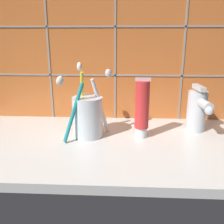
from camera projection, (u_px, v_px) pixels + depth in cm
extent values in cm
cube|color=silver|center=(104.00, 145.00, 61.73)|extent=(79.23, 37.90, 2.00)
cube|color=#C6662D|center=(109.00, 58.00, 74.31)|extent=(89.23, 1.50, 40.88)
cube|color=gray|center=(109.00, 75.00, 74.95)|extent=(89.23, 0.24, 0.50)
cube|color=gray|center=(108.00, 26.00, 70.84)|extent=(89.23, 0.24, 0.50)
cube|color=gray|center=(49.00, 58.00, 74.37)|extent=(0.50, 0.24, 40.88)
cube|color=gray|center=(115.00, 59.00, 73.40)|extent=(0.50, 0.24, 40.88)
cube|color=gray|center=(183.00, 59.00, 72.43)|extent=(0.50, 0.24, 40.88)
cylinder|color=silver|center=(88.00, 117.00, 63.42)|extent=(7.69, 7.69, 10.28)
cylinder|color=white|center=(100.00, 106.00, 63.99)|extent=(4.81, 3.96, 14.67)
ellipsoid|color=white|center=(109.00, 73.00, 62.95)|extent=(2.59, 2.41, 2.60)
cylinder|color=yellow|center=(82.00, 102.00, 64.75)|extent=(2.12, 3.47, 16.10)
ellipsoid|color=white|center=(79.00, 66.00, 63.35)|extent=(1.97, 2.35, 2.43)
cylinder|color=teal|center=(74.00, 112.00, 60.05)|extent=(5.49, 4.30, 14.14)
ellipsoid|color=white|center=(60.00, 81.00, 56.13)|extent=(2.68, 2.44, 2.66)
cylinder|color=white|center=(141.00, 132.00, 63.88)|extent=(3.01, 3.01, 2.61)
cylinder|color=red|center=(142.00, 105.00, 61.74)|extent=(3.54, 3.54, 11.89)
cube|color=silver|center=(143.00, 79.00, 59.87)|extent=(3.72, 0.36, 0.80)
cylinder|color=silver|center=(196.00, 111.00, 67.27)|extent=(5.15, 5.15, 10.87)
cylinder|color=silver|center=(203.00, 104.00, 63.01)|extent=(3.20, 7.29, 2.32)
sphere|color=silver|center=(209.00, 111.00, 59.88)|extent=(2.16, 2.16, 2.16)
cube|color=silver|center=(199.00, 88.00, 65.37)|extent=(2.16, 6.13, 1.20)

